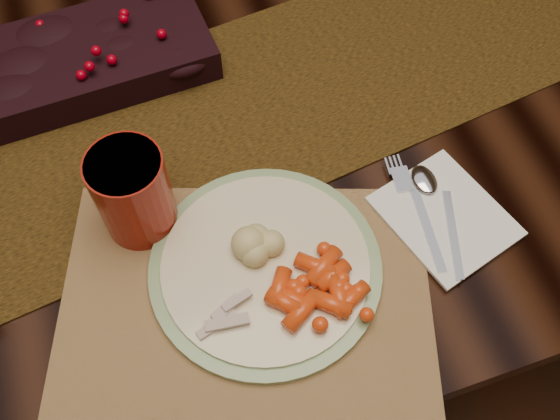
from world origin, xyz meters
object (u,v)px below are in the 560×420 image
object	(u,v)px
red_cup	(133,193)
turkey_shreds	(226,308)
dinner_plate	(265,267)
baby_carrots	(317,295)
dining_table	(242,212)
mashed_potatoes	(257,230)
placemat_main	(246,304)
napkin	(445,216)
centerpiece	(90,54)

from	to	relation	value
red_cup	turkey_shreds	bearing A→B (deg)	-67.55
dinner_plate	baby_carrots	bearing A→B (deg)	-55.06
dining_table	dinner_plate	distance (m)	0.49
dining_table	mashed_potatoes	distance (m)	0.50
dinner_plate	turkey_shreds	world-z (taller)	turkey_shreds
turkey_shreds	placemat_main	bearing A→B (deg)	19.59
dinner_plate	turkey_shreds	bearing A→B (deg)	-144.50
placemat_main	dining_table	bearing A→B (deg)	96.14
placemat_main	turkey_shreds	size ratio (longest dim) A/B	5.66
turkey_shreds	napkin	world-z (taller)	turkey_shreds
dinner_plate	red_cup	distance (m)	0.17
centerpiece	baby_carrots	xyz separation A→B (m)	(0.17, -0.43, -0.01)
placemat_main	mashed_potatoes	xyz separation A→B (m)	(0.04, 0.06, 0.04)
placemat_main	napkin	size ratio (longest dim) A/B	2.79
placemat_main	turkey_shreds	xyz separation A→B (m)	(-0.02, -0.01, 0.03)
dining_table	napkin	xyz separation A→B (m)	(0.19, -0.31, 0.38)
baby_carrots	napkin	distance (m)	0.20
dinner_plate	dining_table	bearing A→B (deg)	82.05
placemat_main	baby_carrots	distance (m)	0.08
centerpiece	turkey_shreds	world-z (taller)	centerpiece
napkin	red_cup	xyz separation A→B (m)	(-0.35, 0.12, 0.06)
centerpiece	baby_carrots	world-z (taller)	centerpiece
placemat_main	mashed_potatoes	size ratio (longest dim) A/B	4.80
red_cup	placemat_main	bearing A→B (deg)	-59.07
red_cup	baby_carrots	bearing A→B (deg)	-46.54
placemat_main	dinner_plate	distance (m)	0.05
placemat_main	dinner_plate	size ratio (longest dim) A/B	1.55
placemat_main	centerpiece	bearing A→B (deg)	122.49
red_cup	mashed_potatoes	bearing A→B (deg)	-33.31
mashed_potatoes	turkey_shreds	size ratio (longest dim) A/B	1.18
baby_carrots	red_cup	world-z (taller)	red_cup
baby_carrots	mashed_potatoes	world-z (taller)	mashed_potatoes
baby_carrots	red_cup	size ratio (longest dim) A/B	0.82
dining_table	placemat_main	bearing A→B (deg)	-102.85
dining_table	red_cup	size ratio (longest dim) A/B	15.01
turkey_shreds	napkin	xyz separation A→B (m)	(0.29, 0.04, -0.02)
dinner_plate	mashed_potatoes	bearing A→B (deg)	88.05
centerpiece	turkey_shreds	bearing A→B (deg)	-79.87
dining_table	placemat_main	size ratio (longest dim) A/B	4.27
dining_table	placemat_main	distance (m)	0.51
centerpiece	dinner_plate	distance (m)	0.40
dining_table	turkey_shreds	distance (m)	0.54
dinner_plate	red_cup	world-z (taller)	red_cup
baby_carrots	napkin	bearing A→B (deg)	16.40
centerpiece	baby_carrots	size ratio (longest dim) A/B	3.31
baby_carrots	turkey_shreds	bearing A→B (deg)	169.86
dining_table	mashed_potatoes	bearing A→B (deg)	-98.65
placemat_main	mashed_potatoes	distance (m)	0.08
red_cup	dinner_plate	bearing A→B (deg)	-42.84
dinner_plate	napkin	world-z (taller)	dinner_plate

